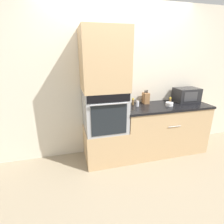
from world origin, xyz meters
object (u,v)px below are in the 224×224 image
(knife_block, at_px, (146,98))
(condiment_jar_far, at_px, (133,102))
(bowl, at_px, (169,104))
(wall_oven, at_px, (105,110))
(condiment_jar_near, at_px, (170,101))
(microwave, at_px, (187,95))
(condiment_jar_mid, at_px, (137,104))

(knife_block, bearing_deg, condiment_jar_far, -171.85)
(bowl, bearing_deg, knife_block, 142.91)
(wall_oven, xyz_separation_m, condiment_jar_near, (1.19, 0.06, 0.06))
(microwave, relative_size, condiment_jar_mid, 4.69)
(condiment_jar_mid, bearing_deg, condiment_jar_far, 112.18)
(microwave, xyz_separation_m, knife_block, (-0.78, 0.07, -0.03))
(microwave, bearing_deg, condiment_jar_mid, -175.91)
(knife_block, height_order, condiment_jar_near, knife_block)
(wall_oven, bearing_deg, bowl, -2.39)
(microwave, bearing_deg, condiment_jar_near, -169.78)
(wall_oven, distance_m, condiment_jar_far, 0.56)
(wall_oven, bearing_deg, knife_block, 14.09)
(bowl, bearing_deg, microwave, 21.04)
(knife_block, distance_m, condiment_jar_near, 0.43)
(knife_block, relative_size, bowl, 1.88)
(microwave, xyz_separation_m, condiment_jar_mid, (-0.99, -0.07, -0.08))
(wall_oven, xyz_separation_m, knife_block, (0.79, 0.20, 0.10))
(microwave, height_order, condiment_jar_far, microwave)
(wall_oven, bearing_deg, condiment_jar_far, 16.83)
(wall_oven, distance_m, condiment_jar_near, 1.19)
(knife_block, bearing_deg, condiment_jar_mid, -146.77)
(microwave, distance_m, condiment_jar_near, 0.39)
(microwave, xyz_separation_m, condiment_jar_near, (-0.38, -0.07, -0.07))
(condiment_jar_mid, height_order, condiment_jar_far, condiment_jar_far)
(condiment_jar_far, bearing_deg, knife_block, 8.15)
(microwave, relative_size, condiment_jar_far, 3.70)
(microwave, relative_size, bowl, 3.47)
(wall_oven, bearing_deg, condiment_jar_mid, 5.79)
(condiment_jar_near, height_order, condiment_jar_far, condiment_jar_far)
(knife_block, xyz_separation_m, condiment_jar_near, (0.40, -0.14, -0.04))
(wall_oven, xyz_separation_m, condiment_jar_far, (0.53, 0.16, 0.06))
(wall_oven, xyz_separation_m, condiment_jar_mid, (0.57, 0.06, 0.05))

